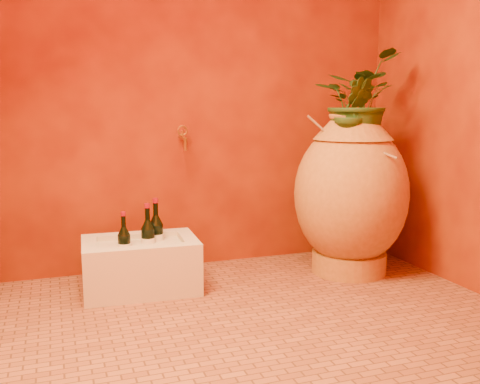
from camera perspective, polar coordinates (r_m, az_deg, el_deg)
name	(u,v)px	position (r m, az deg, el deg)	size (l,w,h in m)	color
floor	(262,319)	(2.66, 2.39, -13.36)	(2.50, 2.50, 0.00)	#965331
wall_back	(204,68)	(3.41, -3.85, 13.05)	(2.50, 0.02, 2.50)	#611405
amphora	(351,194)	(3.31, 11.75, -0.17)	(0.70, 0.70, 0.99)	#B88133
stone_basin	(141,266)	(3.05, -10.56, -7.75)	(0.64, 0.45, 0.29)	beige
wine_bottle_a	(156,236)	(3.10, -8.92, -4.70)	(0.08, 0.08, 0.34)	black
wine_bottle_b	(124,246)	(3.00, -12.24, -5.62)	(0.07, 0.07, 0.29)	black
wine_bottle_c	(148,240)	(3.04, -9.77, -5.10)	(0.08, 0.08, 0.33)	black
wall_tap	(183,137)	(3.30, -6.10, 5.88)	(0.07, 0.14, 0.15)	olive
plant_main	(356,100)	(3.30, 12.27, 9.58)	(0.52, 0.45, 0.57)	#204016
plant_side	(354,113)	(3.18, 12.05, 8.26)	(0.22, 0.18, 0.40)	#204016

